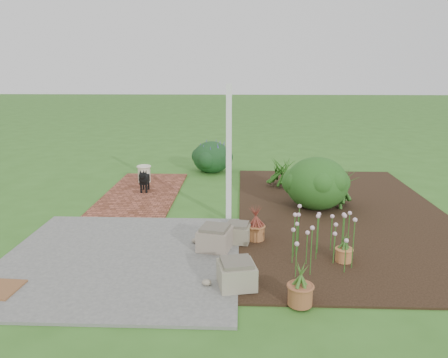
{
  "coord_description": "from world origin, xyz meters",
  "views": [
    {
      "loc": [
        0.52,
        -7.68,
        2.76
      ],
      "look_at": [
        0.2,
        0.4,
        0.7
      ],
      "focal_mm": 35.0,
      "sensor_mm": 36.0,
      "label": 1
    }
  ],
  "objects_px": {
    "cream_ceramic_urn": "(144,174)",
    "evergreen_shrub": "(317,182)",
    "black_dog": "(144,179)",
    "stone_trough_near": "(237,275)"
  },
  "relations": [
    {
      "from": "cream_ceramic_urn",
      "to": "evergreen_shrub",
      "type": "xyz_separation_m",
      "value": [
        3.88,
        -1.81,
        0.32
      ]
    },
    {
      "from": "black_dog",
      "to": "evergreen_shrub",
      "type": "xyz_separation_m",
      "value": [
        3.7,
        -0.96,
        0.23
      ]
    },
    {
      "from": "cream_ceramic_urn",
      "to": "stone_trough_near",
      "type": "bearing_deg",
      "value": -65.85
    },
    {
      "from": "cream_ceramic_urn",
      "to": "evergreen_shrub",
      "type": "bearing_deg",
      "value": -25.02
    },
    {
      "from": "black_dog",
      "to": "cream_ceramic_urn",
      "type": "xyz_separation_m",
      "value": [
        -0.19,
        0.85,
        -0.09
      ]
    },
    {
      "from": "stone_trough_near",
      "to": "cream_ceramic_urn",
      "type": "height_order",
      "value": "cream_ceramic_urn"
    },
    {
      "from": "evergreen_shrub",
      "to": "black_dog",
      "type": "bearing_deg",
      "value": 165.39
    },
    {
      "from": "black_dog",
      "to": "evergreen_shrub",
      "type": "distance_m",
      "value": 3.83
    },
    {
      "from": "black_dog",
      "to": "cream_ceramic_urn",
      "type": "bearing_deg",
      "value": 100.95
    },
    {
      "from": "evergreen_shrub",
      "to": "cream_ceramic_urn",
      "type": "bearing_deg",
      "value": 154.98
    }
  ]
}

